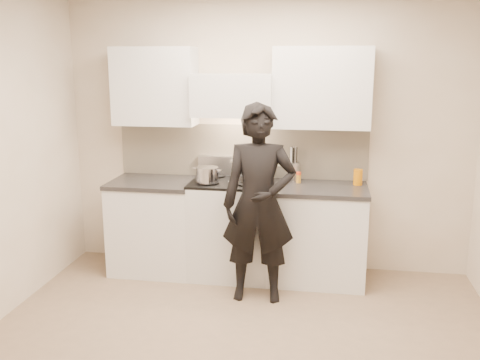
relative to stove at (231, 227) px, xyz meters
name	(u,v)px	position (x,y,z in m)	size (l,w,h in m)	color
ground_plane	(238,351)	(0.30, -1.42, -0.47)	(4.00, 4.00, 0.00)	#897057
room_shell	(238,127)	(0.24, -1.05, 1.12)	(4.04, 3.54, 2.70)	beige
stove	(231,227)	(0.00, 0.00, 0.00)	(0.76, 0.65, 0.96)	silver
counter_right	(317,233)	(0.83, 0.00, -0.01)	(0.92, 0.67, 0.92)	silver
counter_left	(155,225)	(-0.78, 0.00, -0.01)	(0.82, 0.67, 0.92)	silver
wok	(251,167)	(0.18, 0.09, 0.60)	(0.42, 0.52, 0.34)	#B3B4BF
stock_pot	(207,175)	(-0.20, -0.14, 0.55)	(0.30, 0.26, 0.14)	#B3B4BF
utensil_crock	(293,170)	(0.58, 0.24, 0.55)	(0.12, 0.12, 0.33)	#B1B0B5
spice_jar	(299,177)	(0.64, 0.12, 0.50)	(0.05, 0.05, 0.11)	#C78825
oil_glass	(358,177)	(1.20, 0.13, 0.52)	(0.09, 0.09, 0.15)	#C97004
person	(259,204)	(0.33, -0.51, 0.39)	(0.63, 0.42, 1.74)	black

